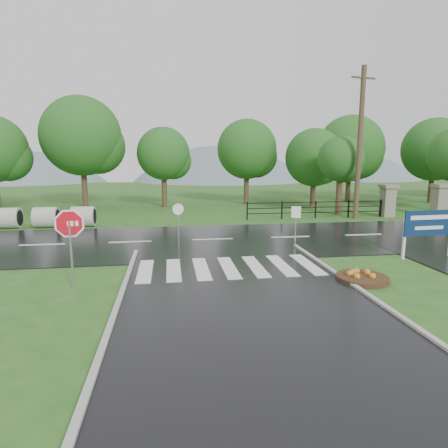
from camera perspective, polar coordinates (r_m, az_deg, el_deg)
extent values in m
plane|color=#29591D|center=(9.20, 5.83, -15.68)|extent=(120.00, 120.00, 0.00)
cube|color=black|center=(18.59, -1.72, -2.48)|extent=(90.00, 8.00, 0.04)
cube|color=silver|center=(13.64, -11.92, -6.99)|extent=(0.50, 2.80, 0.02)
cube|color=silver|center=(13.61, -7.68, -6.90)|extent=(0.50, 2.80, 0.02)
cube|color=silver|center=(13.66, -3.46, -6.78)|extent=(0.50, 2.80, 0.02)
cube|color=silver|center=(13.77, 0.72, -6.62)|extent=(0.50, 2.80, 0.02)
cube|color=silver|center=(13.96, 4.80, -6.42)|extent=(0.50, 2.80, 0.02)
cube|color=silver|center=(14.21, 8.75, -6.21)|extent=(0.50, 2.80, 0.02)
cube|color=silver|center=(14.53, 12.54, -5.97)|extent=(0.50, 2.80, 0.02)
cube|color=gray|center=(28.54, 23.65, 3.04)|extent=(0.80, 0.80, 2.00)
cube|color=#6B6659|center=(28.45, 23.80, 5.28)|extent=(1.00, 1.00, 0.24)
cube|color=gray|center=(30.84, 29.97, 3.00)|extent=(0.80, 0.80, 2.00)
cube|color=#6B6659|center=(30.76, 30.15, 5.07)|extent=(1.00, 1.00, 0.24)
cube|color=black|center=(26.22, 13.77, 1.73)|extent=(9.50, 0.05, 0.05)
cube|color=black|center=(26.18, 13.80, 2.49)|extent=(9.50, 0.05, 0.05)
cube|color=black|center=(26.14, 13.83, 3.25)|extent=(9.50, 0.05, 0.05)
cube|color=black|center=(24.81, 3.56, 2.01)|extent=(0.08, 0.08, 1.20)
cube|color=black|center=(28.33, 22.73, 2.24)|extent=(0.08, 0.08, 1.20)
cube|color=black|center=(31.20, 30.63, 2.26)|extent=(0.08, 0.08, 1.20)
sphere|color=slate|center=(79.65, -27.18, -4.63)|extent=(40.00, 40.00, 40.00)
sphere|color=slate|center=(76.73, -0.49, -6.27)|extent=(48.00, 48.00, 48.00)
sphere|color=slate|center=(84.10, 18.78, -2.33)|extent=(36.00, 36.00, 36.00)
cylinder|color=#9E9B93|center=(25.08, -30.05, 0.79)|extent=(1.30, 1.20, 1.20)
cylinder|color=#9E9B93|center=(24.37, -25.46, 0.94)|extent=(1.30, 1.20, 1.20)
cylinder|color=#9E9B93|center=(23.84, -20.64, 1.08)|extent=(1.30, 1.20, 1.20)
cube|color=#939399|center=(12.35, -22.19, -4.87)|extent=(0.06, 0.06, 1.96)
cylinder|color=white|center=(12.15, -22.50, 0.07)|extent=(1.17, 0.14, 1.18)
cylinder|color=red|center=(12.14, -22.51, 0.06)|extent=(1.02, 0.13, 1.02)
cube|color=silver|center=(16.53, 25.79, -1.70)|extent=(0.10, 0.10, 1.87)
cube|color=#0B2248|center=(17.05, 28.78, 0.14)|extent=(2.24, 0.20, 1.03)
cube|color=white|center=(16.98, 28.92, 0.89)|extent=(1.77, 0.13, 0.17)
cube|color=white|center=(17.05, 28.80, -0.50)|extent=(1.31, 0.10, 0.14)
cylinder|color=#332111|center=(13.27, 20.29, -7.78)|extent=(1.68, 1.68, 0.17)
cube|color=#939399|center=(17.10, 10.83, -0.69)|extent=(0.04, 0.04, 1.78)
cube|color=white|center=(16.97, 10.93, 1.79)|extent=(0.41, 0.15, 0.52)
cylinder|color=#939399|center=(16.40, -6.95, -0.75)|extent=(0.06, 0.06, 1.94)
cylinder|color=white|center=(16.24, -7.01, 2.26)|extent=(0.48, 0.09, 0.48)
cylinder|color=#473523|center=(26.67, 19.96, 11.34)|extent=(0.33, 0.33, 9.87)
cube|color=brown|center=(27.15, 20.51, 20.15)|extent=(1.75, 0.37, 0.11)
cylinder|color=#3D2B1C|center=(28.39, 17.13, 4.74)|extent=(0.43, 0.43, 3.33)
sphere|color=#1D541A|center=(28.30, 17.37, 9.44)|extent=(3.25, 3.25, 3.25)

